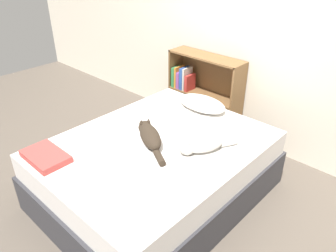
{
  "coord_description": "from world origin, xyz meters",
  "views": [
    {
      "loc": [
        1.61,
        -1.58,
        1.99
      ],
      "look_at": [
        0.0,
        0.14,
        0.65
      ],
      "focal_mm": 35.0,
      "sensor_mm": 36.0,
      "label": 1
    }
  ],
  "objects_px": {
    "pillow": "(202,103)",
    "cat_dark": "(150,136)",
    "cat_light": "(200,145)",
    "bookshelf": "(203,90)",
    "bed": "(157,170)"
  },
  "relations": [
    {
      "from": "bed",
      "to": "cat_light",
      "type": "relative_size",
      "value": 4.0
    },
    {
      "from": "pillow",
      "to": "cat_dark",
      "type": "height_order",
      "value": "cat_dark"
    },
    {
      "from": "pillow",
      "to": "bookshelf",
      "type": "distance_m",
      "value": 0.63
    },
    {
      "from": "bed",
      "to": "cat_dark",
      "type": "xyz_separation_m",
      "value": [
        -0.05,
        -0.03,
        0.34
      ]
    },
    {
      "from": "bed",
      "to": "cat_dark",
      "type": "height_order",
      "value": "cat_dark"
    },
    {
      "from": "bookshelf",
      "to": "bed",
      "type": "bearing_deg",
      "value": -68.71
    },
    {
      "from": "cat_light",
      "to": "cat_dark",
      "type": "height_order",
      "value": "cat_light"
    },
    {
      "from": "bookshelf",
      "to": "cat_light",
      "type": "bearing_deg",
      "value": -53.13
    },
    {
      "from": "bed",
      "to": "pillow",
      "type": "xyz_separation_m",
      "value": [
        -0.12,
        0.75,
        0.33
      ]
    },
    {
      "from": "cat_light",
      "to": "bookshelf",
      "type": "bearing_deg",
      "value": -115.46
    },
    {
      "from": "cat_dark",
      "to": "bookshelf",
      "type": "distance_m",
      "value": 1.35
    },
    {
      "from": "cat_light",
      "to": "bookshelf",
      "type": "height_order",
      "value": "bookshelf"
    },
    {
      "from": "pillow",
      "to": "cat_light",
      "type": "relative_size",
      "value": 1.1
    },
    {
      "from": "bookshelf",
      "to": "pillow",
      "type": "bearing_deg",
      "value": -53.32
    },
    {
      "from": "cat_dark",
      "to": "bookshelf",
      "type": "relative_size",
      "value": 0.57
    }
  ]
}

